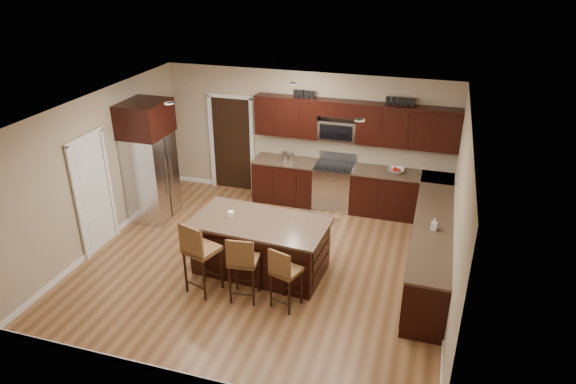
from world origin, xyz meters
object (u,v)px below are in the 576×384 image
(stool_mid, at_px, (243,261))
(island, at_px, (261,248))
(range, at_px, (334,186))
(stool_left, at_px, (198,250))
(refrigerator, at_px, (150,160))
(stool_right, at_px, (284,271))

(stool_mid, bearing_deg, island, 85.31)
(range, relative_size, island, 0.50)
(island, bearing_deg, stool_left, -124.93)
(range, height_order, island, range)
(stool_mid, bearing_deg, refrigerator, 136.43)
(range, bearing_deg, stool_right, -89.81)
(stool_mid, bearing_deg, range, 73.42)
(range, height_order, stool_left, stool_left)
(island, distance_m, stool_left, 1.14)
(range, height_order, stool_mid, stool_mid)
(stool_left, relative_size, refrigerator, 0.52)
(range, distance_m, refrigerator, 3.68)
(stool_right, height_order, refrigerator, refrigerator)
(stool_left, distance_m, refrigerator, 2.86)
(stool_mid, distance_m, stool_right, 0.64)
(refrigerator, bearing_deg, stool_left, -45.92)
(island, xyz_separation_m, stool_mid, (0.03, -0.85, 0.26))
(range, xyz_separation_m, island, (-0.65, -2.63, -0.04))
(island, height_order, stool_mid, stool_mid)
(stool_left, bearing_deg, stool_mid, 18.61)
(island, distance_m, stool_mid, 0.89)
(range, height_order, refrigerator, refrigerator)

